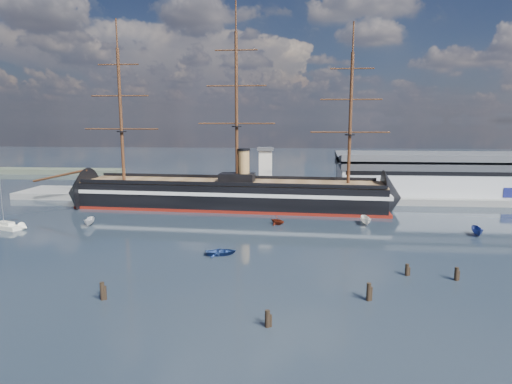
{
  "coord_description": "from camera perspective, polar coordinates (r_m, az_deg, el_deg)",
  "views": [
    {
      "loc": [
        11.26,
        -62.68,
        25.37
      ],
      "look_at": [
        3.12,
        35.0,
        9.0
      ],
      "focal_mm": 30.0,
      "sensor_mm": 36.0,
      "label": 1
    }
  ],
  "objects": [
    {
      "name": "ground",
      "position": [
        106.36,
        -1.46,
        -4.32
      ],
      "size": [
        600.0,
        600.0,
        0.0
      ],
      "primitive_type": "plane",
      "color": "#162230",
      "rests_on": "ground"
    },
    {
      "name": "quay",
      "position": [
        140.98,
        4.18,
        -0.91
      ],
      "size": [
        180.0,
        18.0,
        2.0
      ],
      "primitive_type": "cube",
      "color": "slate",
      "rests_on": "ground"
    },
    {
      "name": "warehouse",
      "position": [
        151.14,
        22.76,
        2.14
      ],
      "size": [
        63.0,
        21.0,
        11.6
      ],
      "color": "#B7BABC",
      "rests_on": "ground"
    },
    {
      "name": "quay_tower",
      "position": [
        136.82,
        1.27,
        2.92
      ],
      "size": [
        5.0,
        5.0,
        15.0
      ],
      "color": "silver",
      "rests_on": "ground"
    },
    {
      "name": "warship",
      "position": [
        126.04,
        -4.21,
        -0.29
      ],
      "size": [
        113.34,
        21.62,
        53.94
      ],
      "rotation": [
        0.0,
        0.0,
        -0.06
      ],
      "color": "black",
      "rests_on": "ground"
    },
    {
      "name": "sailboat",
      "position": [
        117.43,
        -30.35,
        -3.91
      ],
      "size": [
        8.22,
        5.06,
        12.67
      ],
      "rotation": [
        0.0,
        0.0,
        -0.38
      ],
      "color": "white",
      "rests_on": "ground"
    },
    {
      "name": "motorboat_a",
      "position": [
        112.64,
        -21.29,
        -4.19
      ],
      "size": [
        6.24,
        3.2,
        2.38
      ],
      "primitive_type": "imported",
      "rotation": [
        0.0,
        0.0,
        0.18
      ],
      "color": "silver",
      "rests_on": "ground"
    },
    {
      "name": "motorboat_b",
      "position": [
        83.0,
        -4.69,
        -8.35
      ],
      "size": [
        2.26,
        3.87,
        1.7
      ],
      "primitive_type": "imported",
      "rotation": [
        0.0,
        0.0,
        1.81
      ],
      "color": "navy",
      "rests_on": "ground"
    },
    {
      "name": "motorboat_c",
      "position": [
        109.28,
        14.42,
        -4.25
      ],
      "size": [
        6.61,
        2.69,
        2.6
      ],
      "primitive_type": "imported",
      "rotation": [
        0.0,
        0.0,
        0.05
      ],
      "color": "white",
      "rests_on": "ground"
    },
    {
      "name": "motorboat_d",
      "position": [
        106.13,
        2.87,
        -4.36
      ],
      "size": [
        6.35,
        6.96,
        2.42
      ],
      "primitive_type": "imported",
      "rotation": [
        0.0,
        0.0,
        0.9
      ],
      "color": "maroon",
      "rests_on": "ground"
    },
    {
      "name": "motorboat_f",
      "position": [
        108.15,
        27.38,
        -5.17
      ],
      "size": [
        6.29,
        3.04,
        2.42
      ],
      "primitive_type": "imported",
      "rotation": [
        0.0,
        0.0,
        -0.14
      ],
      "color": "navy",
      "rests_on": "ground"
    },
    {
      "name": "piling_near_left",
      "position": [
        66.96,
        -19.74,
        -13.37
      ],
      "size": [
        0.64,
        0.64,
        3.34
      ],
      "primitive_type": "cylinder",
      "color": "black",
      "rests_on": "ground"
    },
    {
      "name": "piling_near_mid",
      "position": [
        55.84,
        1.53,
        -17.54
      ],
      "size": [
        0.64,
        0.64,
        2.91
      ],
      "primitive_type": "cylinder",
      "color": "black",
      "rests_on": "ground"
    },
    {
      "name": "piling_near_right",
      "position": [
        65.0,
        14.73,
        -13.82
      ],
      "size": [
        0.64,
        0.64,
        3.34
      ],
      "primitive_type": "cylinder",
      "color": "black",
      "rests_on": "ground"
    },
    {
      "name": "piling_far_right",
      "position": [
        77.27,
        25.1,
        -10.61
      ],
      "size": [
        0.64,
        0.64,
        2.89
      ],
      "primitive_type": "cylinder",
      "color": "black",
      "rests_on": "ground"
    },
    {
      "name": "piling_extra",
      "position": [
        76.5,
        19.45,
        -10.45
      ],
      "size": [
        0.64,
        0.64,
        2.7
      ],
      "primitive_type": "cylinder",
      "color": "black",
      "rests_on": "ground"
    }
  ]
}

